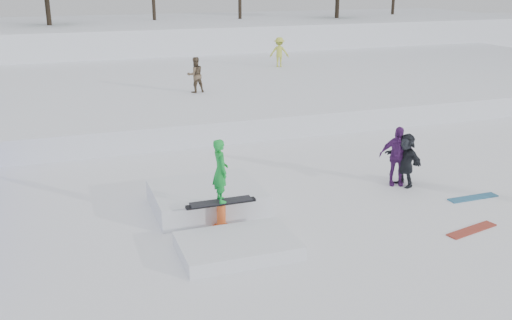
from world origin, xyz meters
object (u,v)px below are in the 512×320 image
object	(u,v)px
spectator_purple	(397,156)
spectator_dark	(406,160)
walker_olive	(195,75)
jib_rail_feature	(214,207)
walker_ygreen	(279,52)

from	to	relation	value
spectator_purple	spectator_dark	xyz separation A→B (m)	(0.19, -0.14, -0.09)
walker_olive	spectator_purple	size ratio (longest dim) A/B	0.90
spectator_purple	jib_rail_feature	distance (m)	5.35
spectator_purple	jib_rail_feature	bearing A→B (deg)	-151.74
walker_olive	jib_rail_feature	world-z (taller)	walker_olive
walker_olive	jib_rail_feature	size ratio (longest dim) A/B	0.33
walker_ygreen	jib_rail_feature	bearing A→B (deg)	87.85
walker_ygreen	spectator_dark	xyz separation A→B (m)	(-2.58, -15.73, -0.84)
jib_rail_feature	spectator_dark	bearing A→B (deg)	5.03
walker_ygreen	spectator_purple	size ratio (longest dim) A/B	0.94
walker_olive	spectator_dark	distance (m)	11.01
walker_olive	spectator_dark	bearing A→B (deg)	99.86
walker_ygreen	spectator_dark	bearing A→B (deg)	104.98
spectator_dark	jib_rail_feature	distance (m)	5.52
spectator_purple	spectator_dark	bearing A→B (deg)	-13.99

